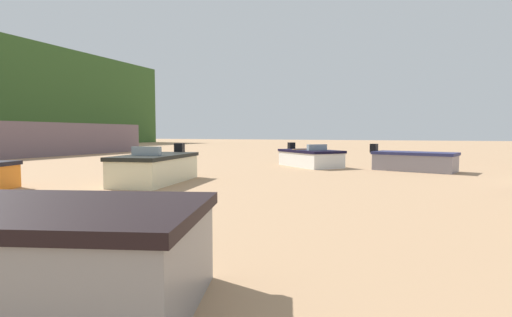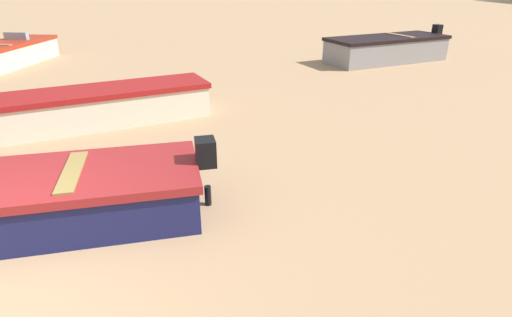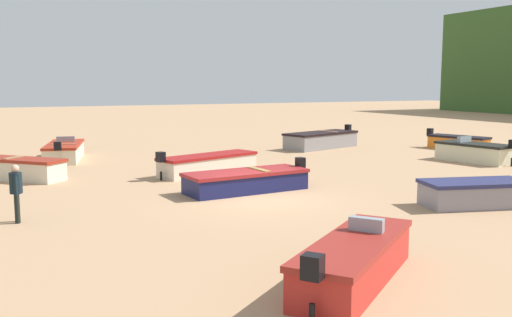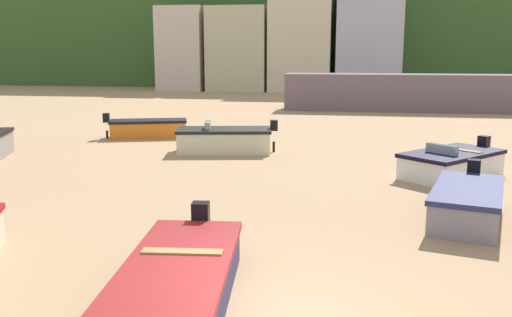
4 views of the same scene
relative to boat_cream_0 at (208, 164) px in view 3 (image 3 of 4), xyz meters
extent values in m
plane|color=tan|center=(5.58, -0.30, -0.42)|extent=(160.00, 160.00, 0.00)
cube|color=beige|center=(-0.01, 0.02, -0.07)|extent=(2.61, 4.63, 0.70)
cube|color=maroon|center=(-0.01, 0.02, 0.34)|extent=(2.72, 4.75, 0.12)
cube|color=black|center=(0.78, -2.27, 0.52)|extent=(0.39, 0.37, 0.40)
cylinder|color=black|center=(0.78, -2.27, -0.24)|extent=(0.13, 0.13, 0.35)
cube|color=gray|center=(9.58, 5.34, -0.07)|extent=(2.20, 3.46, 0.69)
cube|color=navy|center=(9.58, 5.34, 0.34)|extent=(2.30, 3.58, 0.12)
cube|color=#181D4F|center=(4.31, -0.15, -0.11)|extent=(1.93, 4.47, 0.62)
cube|color=maroon|center=(4.31, -0.15, 0.26)|extent=(2.02, 4.57, 0.12)
cube|color=black|center=(4.08, 2.19, 0.44)|extent=(0.35, 0.31, 0.40)
cylinder|color=black|center=(4.08, 2.19, -0.26)|extent=(0.11, 0.11, 0.31)
cube|color=olive|center=(4.25, 0.39, 0.31)|extent=(1.31, 0.36, 0.08)
cube|color=gray|center=(-6.08, 9.36, 0.00)|extent=(3.08, 5.06, 0.84)
cube|color=black|center=(-6.08, 9.36, 0.48)|extent=(3.18, 5.18, 0.12)
cube|color=black|center=(-6.87, 11.81, 0.66)|extent=(0.39, 0.36, 0.40)
cylinder|color=black|center=(-6.87, 11.81, -0.21)|extent=(0.13, 0.13, 0.42)
cube|color=#976648|center=(-6.26, 9.93, 0.53)|extent=(1.44, 0.67, 0.08)
cube|color=orange|center=(-2.09, 16.22, -0.08)|extent=(3.51, 2.06, 0.68)
cube|color=black|center=(-2.09, 16.22, 0.32)|extent=(3.63, 2.17, 0.12)
cube|color=black|center=(-3.85, 15.67, 0.50)|extent=(0.36, 0.39, 0.40)
cylinder|color=black|center=(-3.85, 15.67, -0.25)|extent=(0.13, 0.13, 0.34)
cube|color=red|center=(13.64, -2.03, -0.05)|extent=(3.42, 3.96, 0.73)
cube|color=maroon|center=(13.64, -2.03, 0.37)|extent=(3.54, 4.09, 0.12)
cube|color=black|center=(15.00, -3.80, 0.55)|extent=(0.42, 0.42, 0.40)
cylinder|color=black|center=(15.00, -3.80, -0.23)|extent=(0.14, 0.14, 0.36)
cube|color=#8C9EA8|center=(13.21, -1.46, 0.57)|extent=(0.68, 0.59, 0.28)
cube|color=beige|center=(-7.18, -5.01, -0.06)|extent=(4.63, 2.46, 0.71)
cube|color=#A12815|center=(-7.18, -5.01, 0.36)|extent=(4.75, 2.56, 0.12)
cube|color=black|center=(-4.86, -5.55, 0.54)|extent=(0.34, 0.37, 0.40)
cylinder|color=black|center=(-4.86, -5.55, -0.24)|extent=(0.12, 0.12, 0.36)
cube|color=#8C9EA8|center=(-7.93, -4.84, 0.56)|extent=(0.40, 0.93, 0.28)
cube|color=#956849|center=(-6.64, -5.14, 0.41)|extent=(0.52, 1.30, 0.08)
cube|color=beige|center=(2.10, 13.12, -0.02)|extent=(3.73, 2.15, 0.80)
cube|color=black|center=(2.10, 13.12, 0.44)|extent=(3.85, 2.24, 0.12)
cylinder|color=black|center=(4.00, 13.48, -0.22)|extent=(0.12, 0.12, 0.40)
cube|color=#8C9EA8|center=(1.50, 13.01, 0.64)|extent=(0.36, 0.94, 0.28)
cube|color=beige|center=(-1.70, -7.24, -0.04)|extent=(3.26, 3.23, 0.74)
cube|color=maroon|center=(-1.70, -7.24, 0.39)|extent=(3.39, 3.36, 0.12)
cube|color=olive|center=(-2.01, -7.54, 0.44)|extent=(0.85, 0.86, 0.08)
cylinder|color=black|center=(5.84, -7.74, -0.01)|extent=(0.15, 0.15, 0.82)
cylinder|color=black|center=(5.64, -7.73, -0.01)|extent=(0.15, 0.15, 0.82)
cylinder|color=black|center=(5.74, -7.73, 0.69)|extent=(0.36, 0.36, 0.58)
cylinder|color=black|center=(5.96, -7.75, 0.65)|extent=(0.09, 0.09, 0.54)
cylinder|color=black|center=(5.52, -7.72, 0.65)|extent=(0.09, 0.09, 0.54)
sphere|color=tan|center=(5.74, -7.73, 1.09)|extent=(0.23, 0.23, 0.22)
camera|label=1|loc=(-8.24, 5.30, 1.19)|focal=27.12mm
camera|label=2|loc=(9.52, 2.21, 2.78)|focal=28.93mm
camera|label=3|loc=(22.36, -8.24, 3.42)|focal=39.59mm
camera|label=4|loc=(6.77, -7.72, 3.49)|focal=39.11mm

